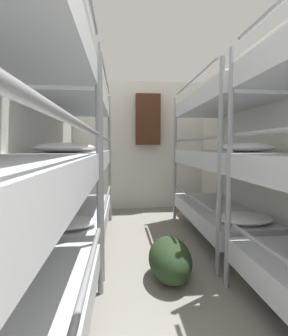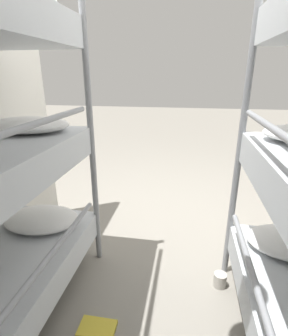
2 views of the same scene
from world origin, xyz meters
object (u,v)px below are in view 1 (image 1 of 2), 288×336
duffel_bag (170,259)px  hanging_coat (148,120)px  bunk_stack_left_far (77,158)px  bunk_stack_right_far (220,158)px

duffel_bag → hanging_coat: hanging_coat is taller
bunk_stack_left_far → bunk_stack_right_far: 1.70m
bunk_stack_left_far → bunk_stack_right_far: (1.70, 0.00, 0.00)m
bunk_stack_left_far → duffel_bag: 1.54m
duffel_bag → hanging_coat: bearing=88.2°
bunk_stack_left_far → bunk_stack_right_far: same height
bunk_stack_left_far → hanging_coat: (1.00, 1.64, 0.62)m
duffel_bag → hanging_coat: 2.94m
bunk_stack_left_far → hanging_coat: 2.02m
bunk_stack_right_far → duffel_bag: size_ratio=3.34×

